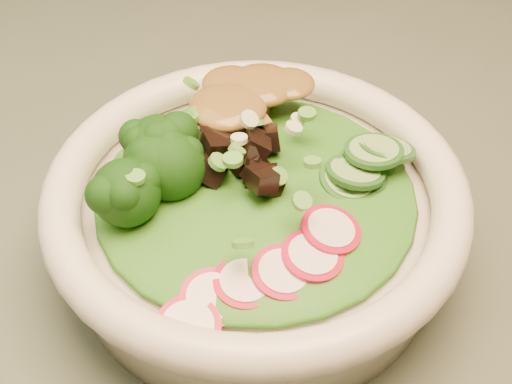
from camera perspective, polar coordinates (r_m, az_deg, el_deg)
dining_table at (r=0.60m, az=-4.26°, el=-8.96°), size 1.20×0.80×0.75m
salad_bowl at (r=0.46m, az=0.00°, el=-1.76°), size 0.27×0.27×0.07m
lettuce_bed at (r=0.44m, az=0.00°, el=0.09°), size 0.20×0.20×0.02m
broccoli_florets at (r=0.43m, az=-8.15°, el=0.58°), size 0.08×0.07×0.04m
radish_slices at (r=0.40m, az=1.75°, el=-6.05°), size 0.11×0.04×0.02m
cucumber_slices at (r=0.44m, az=8.25°, el=1.87°), size 0.07×0.07×0.04m
mushroom_heap at (r=0.44m, az=-0.22°, el=2.44°), size 0.07×0.07×0.04m
tofu_cubes at (r=0.48m, az=-0.85°, el=6.26°), size 0.09×0.06×0.04m
peanut_sauce at (r=0.47m, az=-0.86°, el=7.48°), size 0.07×0.06×0.02m
scallion_garnish at (r=0.43m, az=0.00°, el=2.36°), size 0.19×0.19×0.02m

